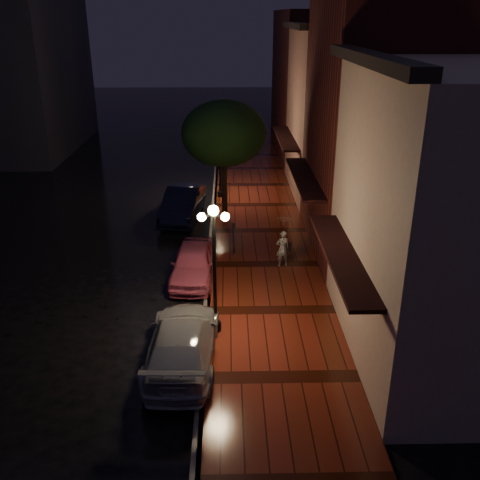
% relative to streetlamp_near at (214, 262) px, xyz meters
% --- Properties ---
extents(ground, '(120.00, 120.00, 0.00)m').
position_rel_streetlamp_near_xyz_m(ground, '(-0.35, 5.00, -2.60)').
color(ground, black).
rests_on(ground, ground).
extents(sidewalk, '(4.50, 60.00, 0.15)m').
position_rel_streetlamp_near_xyz_m(sidewalk, '(1.90, 5.00, -2.53)').
color(sidewalk, '#4B1A0D').
rests_on(sidewalk, ground).
extents(curb, '(0.25, 60.00, 0.15)m').
position_rel_streetlamp_near_xyz_m(curb, '(-0.35, 5.00, -2.53)').
color(curb, '#595451').
rests_on(curb, ground).
extents(storefront_near, '(5.00, 8.00, 8.50)m').
position_rel_streetlamp_near_xyz_m(storefront_near, '(6.65, -1.00, 1.65)').
color(storefront_near, gray).
rests_on(storefront_near, ground).
extents(storefront_mid, '(5.00, 8.00, 11.00)m').
position_rel_streetlamp_near_xyz_m(storefront_mid, '(6.65, 7.00, 2.90)').
color(storefront_mid, '#511914').
rests_on(storefront_mid, ground).
extents(storefront_far, '(5.00, 8.00, 9.00)m').
position_rel_streetlamp_near_xyz_m(storefront_far, '(6.65, 15.00, 1.90)').
color(storefront_far, '#8C5951').
rests_on(storefront_far, ground).
extents(storefront_extra, '(5.00, 12.00, 10.00)m').
position_rel_streetlamp_near_xyz_m(storefront_extra, '(6.65, 25.00, 2.40)').
color(storefront_extra, '#511914').
rests_on(storefront_extra, ground).
extents(streetlamp_near, '(0.96, 0.36, 4.31)m').
position_rel_streetlamp_near_xyz_m(streetlamp_near, '(0.00, 0.00, 0.00)').
color(streetlamp_near, black).
rests_on(streetlamp_near, sidewalk).
extents(streetlamp_far, '(0.96, 0.36, 4.31)m').
position_rel_streetlamp_near_xyz_m(streetlamp_far, '(0.00, 14.00, 0.00)').
color(streetlamp_far, black).
rests_on(streetlamp_far, sidewalk).
extents(street_tree, '(4.16, 4.16, 5.80)m').
position_rel_streetlamp_near_xyz_m(street_tree, '(0.26, 10.99, 1.64)').
color(street_tree, black).
rests_on(street_tree, sidewalk).
extents(pink_car, '(1.82, 4.11, 1.38)m').
position_rel_streetlamp_near_xyz_m(pink_car, '(-0.95, 4.00, -1.91)').
color(pink_car, '#C65170').
rests_on(pink_car, ground).
extents(navy_car, '(2.20, 4.94, 1.58)m').
position_rel_streetlamp_near_xyz_m(navy_car, '(-1.89, 10.90, -1.81)').
color(navy_car, black).
rests_on(navy_car, ground).
extents(silver_car, '(2.16, 5.01, 1.44)m').
position_rel_streetlamp_near_xyz_m(silver_car, '(-0.95, -1.54, -1.88)').
color(silver_car, '#A0A1A7').
rests_on(silver_car, ground).
extents(woman_with_umbrella, '(0.89, 0.91, 2.14)m').
position_rel_streetlamp_near_xyz_m(woman_with_umbrella, '(2.65, 4.82, -1.03)').
color(woman_with_umbrella, silver).
rests_on(woman_with_umbrella, sidewalk).
extents(parking_meter, '(0.15, 0.12, 1.42)m').
position_rel_streetlamp_near_xyz_m(parking_meter, '(0.65, 6.04, -1.59)').
color(parking_meter, black).
rests_on(parking_meter, sidewalk).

